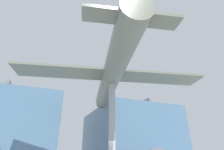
% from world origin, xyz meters
% --- Properties ---
extents(glass_pavilion_left, '(11.39, 14.72, 8.70)m').
position_xyz_m(glass_pavilion_left, '(-8.64, 14.18, 4.06)').
color(glass_pavilion_left, slate).
rests_on(glass_pavilion_left, ground_plane).
extents(glass_pavilion_right, '(11.39, 14.72, 8.70)m').
position_xyz_m(glass_pavilion_right, '(8.64, 14.18, 4.06)').
color(glass_pavilion_right, slate).
rests_on(glass_pavilion_right, ground_plane).
extents(support_pylon_central, '(0.50, 0.50, 6.83)m').
position_xyz_m(support_pylon_central, '(0.00, 0.00, 3.41)').
color(support_pylon_central, '#999EA3').
rests_on(support_pylon_central, ground_plane).
extents(suspended_airplane, '(15.37, 16.46, 2.72)m').
position_xyz_m(suspended_airplane, '(0.07, 0.27, 7.65)').
color(suspended_airplane, slate).
rests_on(suspended_airplane, support_pylon_central).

